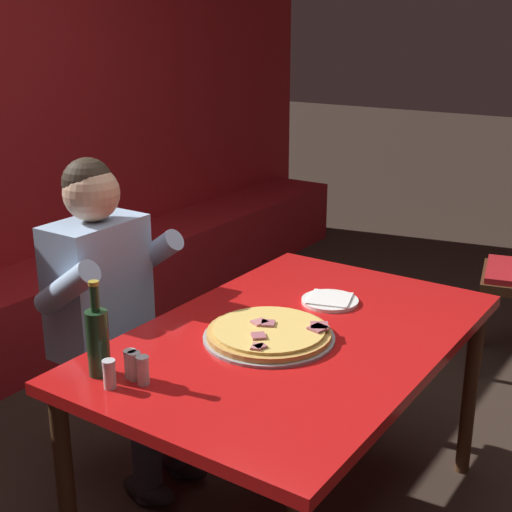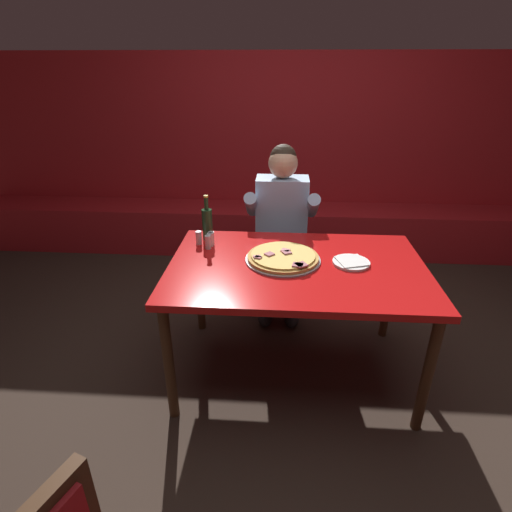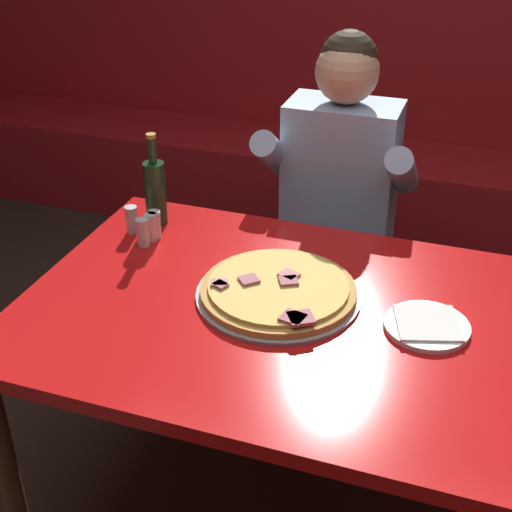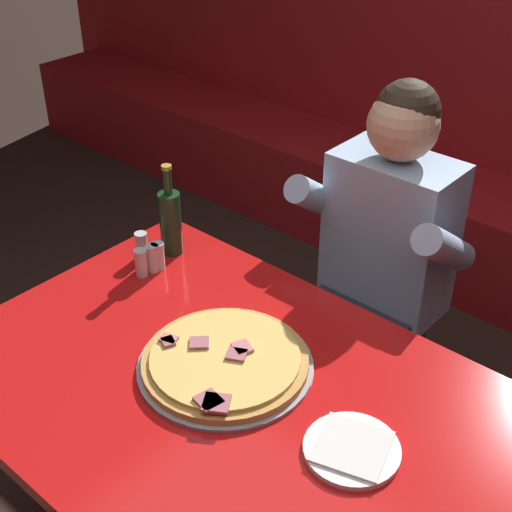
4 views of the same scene
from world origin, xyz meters
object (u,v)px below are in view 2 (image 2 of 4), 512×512
object	(u,v)px
shaker_parmesan	(208,243)
pizza	(283,257)
beer_bottle	(207,223)
shaker_black_pepper	(211,239)
main_dining_table	(296,276)
shaker_oregano	(199,238)
plate_white_paper	(351,262)
shaker_red_pepper_flakes	(210,240)
diner_seated_blue_shirt	(281,225)

from	to	relation	value
shaker_parmesan	pizza	bearing A→B (deg)	-16.21
beer_bottle	pizza	bearing A→B (deg)	-30.01
pizza	shaker_black_pepper	bearing A→B (deg)	156.90
main_dining_table	shaker_oregano	xyz separation A→B (m)	(-0.61, 0.25, 0.11)
pizza	main_dining_table	bearing A→B (deg)	-31.70
plate_white_paper	main_dining_table	bearing A→B (deg)	-173.91
main_dining_table	shaker_parmesan	distance (m)	0.58
plate_white_paper	beer_bottle	bearing A→B (deg)	161.21
shaker_red_pepper_flakes	shaker_parmesan	bearing A→B (deg)	-100.09
shaker_parmesan	shaker_red_pepper_flakes	size ratio (longest dim) A/B	1.00
pizza	diner_seated_blue_shirt	bearing A→B (deg)	91.21
pizza	shaker_black_pepper	distance (m)	0.49
pizza	shaker_oregano	world-z (taller)	shaker_oregano
shaker_red_pepper_flakes	shaker_black_pepper	bearing A→B (deg)	80.53
diner_seated_blue_shirt	shaker_oregano	bearing A→B (deg)	-136.32
shaker_parmesan	main_dining_table	bearing A→B (deg)	-18.74
pizza	plate_white_paper	size ratio (longest dim) A/B	2.06
plate_white_paper	beer_bottle	distance (m)	0.92
plate_white_paper	beer_bottle	xyz separation A→B (m)	(-0.87, 0.30, 0.10)
shaker_oregano	shaker_red_pepper_flakes	xyz separation A→B (m)	(0.08, -0.03, 0.00)
beer_bottle	shaker_parmesan	bearing A→B (deg)	-79.67
main_dining_table	shaker_black_pepper	bearing A→B (deg)	155.51
main_dining_table	shaker_oregano	world-z (taller)	shaker_oregano
plate_white_paper	diner_seated_blue_shirt	distance (m)	0.81
beer_bottle	shaker_black_pepper	world-z (taller)	beer_bottle
pizza	shaker_parmesan	bearing A→B (deg)	163.79
shaker_oregano	shaker_red_pepper_flakes	bearing A→B (deg)	-18.14
main_dining_table	diner_seated_blue_shirt	world-z (taller)	diner_seated_blue_shirt
shaker_oregano	diner_seated_blue_shirt	size ratio (longest dim) A/B	0.07
main_dining_table	pizza	world-z (taller)	pizza
shaker_parmesan	diner_seated_blue_shirt	xyz separation A→B (m)	(0.44, 0.55, -0.09)
pizza	shaker_oregano	bearing A→B (deg)	159.60
beer_bottle	shaker_black_pepper	bearing A→B (deg)	-67.49
beer_bottle	diner_seated_blue_shirt	size ratio (longest dim) A/B	0.23
plate_white_paper	shaker_oregano	bearing A→B (deg)	166.90
main_dining_table	shaker_red_pepper_flakes	world-z (taller)	shaker_red_pepper_flakes
beer_bottle	shaker_oregano	bearing A→B (deg)	-117.28
shaker_oregano	diner_seated_blue_shirt	distance (m)	0.71
plate_white_paper	shaker_black_pepper	size ratio (longest dim) A/B	2.44
main_dining_table	shaker_parmesan	world-z (taller)	shaker_parmesan
pizza	shaker_oregano	xyz separation A→B (m)	(-0.53, 0.20, 0.02)
shaker_red_pepper_flakes	plate_white_paper	bearing A→B (deg)	-12.63
diner_seated_blue_shirt	shaker_parmesan	bearing A→B (deg)	-128.71
beer_bottle	shaker_oregano	size ratio (longest dim) A/B	3.40
plate_white_paper	shaker_black_pepper	bearing A→B (deg)	166.03
main_dining_table	diner_seated_blue_shirt	size ratio (longest dim) A/B	1.13
main_dining_table	shaker_red_pepper_flakes	xyz separation A→B (m)	(-0.53, 0.22, 0.11)
main_dining_table	shaker_parmesan	size ratio (longest dim) A/B	16.80
shaker_oregano	shaker_black_pepper	xyz separation A→B (m)	(0.08, -0.01, 0.00)
plate_white_paper	shaker_red_pepper_flakes	bearing A→B (deg)	167.37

